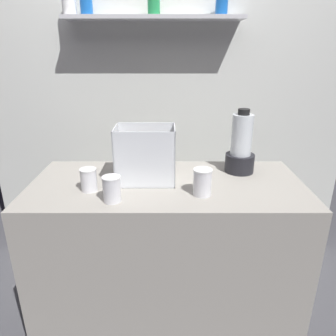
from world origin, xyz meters
TOP-DOWN VIEW (x-y plane):
  - ground_plane at (0.00, 0.00)m, footprint 8.00×8.00m
  - counter at (0.00, 0.00)m, footprint 1.40×0.64m
  - back_wall_unit at (-0.00, 0.77)m, footprint 2.60×0.24m
  - carrot_display_bin at (-0.11, 0.03)m, footprint 0.30×0.20m
  - blender_pitcher at (0.40, 0.16)m, footprint 0.16×0.16m
  - juice_cup_orange_far_left at (-0.38, -0.09)m, footprint 0.08×0.08m
  - juice_cup_beet_left at (-0.25, -0.21)m, footprint 0.08×0.08m
  - juice_cup_carrot_middle at (0.17, -0.14)m, footprint 0.09×0.09m

SIDE VIEW (x-z plane):
  - ground_plane at x=0.00m, z-range 0.00..0.00m
  - counter at x=0.00m, z-range 0.00..0.90m
  - juice_cup_orange_far_left at x=-0.38m, z-range 0.89..1.00m
  - juice_cup_beet_left at x=-0.25m, z-range 0.89..1.01m
  - juice_cup_carrot_middle at x=0.17m, z-range 0.89..1.02m
  - carrot_display_bin at x=-0.11m, z-range 0.85..1.13m
  - blender_pitcher at x=0.40m, z-range 0.86..1.21m
  - back_wall_unit at x=0.00m, z-range 0.02..2.52m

